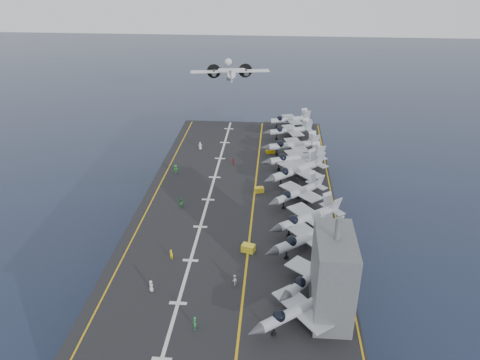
# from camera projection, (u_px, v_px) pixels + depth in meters

# --- Properties ---
(ground) EXTENTS (500.00, 500.00, 0.00)m
(ground) POSITION_uv_depth(u_px,v_px,m) (238.00, 245.00, 96.65)
(ground) COLOR #142135
(ground) RESTS_ON ground
(hull) EXTENTS (36.00, 90.00, 10.00)m
(hull) POSITION_uv_depth(u_px,v_px,m) (238.00, 224.00, 94.40)
(hull) COLOR #56595E
(hull) RESTS_ON ground
(flight_deck) EXTENTS (38.00, 92.00, 0.40)m
(flight_deck) POSITION_uv_depth(u_px,v_px,m) (238.00, 202.00, 92.06)
(flight_deck) COLOR black
(flight_deck) RESTS_ON hull
(foul_line) EXTENTS (0.35, 90.00, 0.02)m
(foul_line) POSITION_uv_depth(u_px,v_px,m) (254.00, 201.00, 91.75)
(foul_line) COLOR gold
(foul_line) RESTS_ON flight_deck
(landing_centerline) EXTENTS (0.50, 90.00, 0.02)m
(landing_centerline) POSITION_uv_depth(u_px,v_px,m) (208.00, 200.00, 92.39)
(landing_centerline) COLOR silver
(landing_centerline) RESTS_ON flight_deck
(deck_edge_port) EXTENTS (0.25, 90.00, 0.02)m
(deck_edge_port) POSITION_uv_depth(u_px,v_px,m) (154.00, 197.00, 93.18)
(deck_edge_port) COLOR gold
(deck_edge_port) RESTS_ON flight_deck
(deck_edge_stbd) EXTENTS (0.25, 90.00, 0.02)m
(deck_edge_stbd) POSITION_uv_depth(u_px,v_px,m) (333.00, 205.00, 90.63)
(deck_edge_stbd) COLOR gold
(deck_edge_stbd) RESTS_ON flight_deck
(island_superstructure) EXTENTS (5.00, 10.00, 15.00)m
(island_superstructure) POSITION_uv_depth(u_px,v_px,m) (334.00, 268.00, 60.81)
(island_superstructure) COLOR #56595E
(island_superstructure) RESTS_ON flight_deck
(fighter_jet_0) EXTENTS (16.91, 16.06, 4.90)m
(fighter_jet_0) POSITION_uv_depth(u_px,v_px,m) (298.00, 309.00, 61.10)
(fighter_jet_0) COLOR gray
(fighter_jet_0) RESTS_ON flight_deck
(fighter_jet_1) EXTENTS (15.98, 16.68, 4.84)m
(fighter_jet_1) POSITION_uv_depth(u_px,v_px,m) (313.00, 274.00, 67.59)
(fighter_jet_1) COLOR #8E979E
(fighter_jet_1) RESTS_ON flight_deck
(fighter_jet_2) EXTENTS (18.23, 17.38, 5.28)m
(fighter_jet_2) POSITION_uv_depth(u_px,v_px,m) (307.00, 237.00, 75.89)
(fighter_jet_2) COLOR #9CA5AE
(fighter_jet_2) RESTS_ON flight_deck
(fighter_jet_3) EXTENTS (18.00, 17.04, 5.21)m
(fighter_jet_3) POSITION_uv_depth(u_px,v_px,m) (308.00, 217.00, 81.60)
(fighter_jet_3) COLOR gray
(fighter_jet_3) RESTS_ON flight_deck
(fighter_jet_4) EXTENTS (16.28, 16.10, 4.77)m
(fighter_jet_4) POSITION_uv_depth(u_px,v_px,m) (298.00, 192.00, 90.32)
(fighter_jet_4) COLOR gray
(fighter_jet_4) RESTS_ON flight_deck
(fighter_jet_5) EXTENTS (18.86, 18.36, 5.50)m
(fighter_jet_5) POSITION_uv_depth(u_px,v_px,m) (297.00, 169.00, 98.49)
(fighter_jet_5) COLOR #9198A0
(fighter_jet_5) RESTS_ON flight_deck
(fighter_jet_6) EXTENTS (17.62, 14.91, 5.19)m
(fighter_jet_6) POSITION_uv_depth(u_px,v_px,m) (296.00, 157.00, 104.40)
(fighter_jet_6) COLOR #979FA7
(fighter_jet_6) RESTS_ON flight_deck
(fighter_jet_7) EXTENTS (16.59, 13.42, 5.00)m
(fighter_jet_7) POSITION_uv_depth(u_px,v_px,m) (293.00, 144.00, 111.43)
(fighter_jet_7) COLOR gray
(fighter_jet_7) RESTS_ON flight_deck
(fighter_jet_8) EXTENTS (15.43, 12.77, 4.59)m
(fighter_jet_8) POSITION_uv_depth(u_px,v_px,m) (290.00, 130.00, 120.81)
(fighter_jet_8) COLOR #98A2A9
(fighter_jet_8) RESTS_ON flight_deck
(tow_cart_a) EXTENTS (2.42, 1.95, 1.26)m
(tow_cart_a) POSITION_uv_depth(u_px,v_px,m) (248.00, 248.00, 76.57)
(tow_cart_a) COLOR yellow
(tow_cart_a) RESTS_ON flight_deck
(tow_cart_b) EXTENTS (2.04, 1.59, 1.08)m
(tow_cart_b) POSITION_uv_depth(u_px,v_px,m) (259.00, 190.00, 95.02)
(tow_cart_b) COLOR gold
(tow_cart_b) RESTS_ON flight_deck
(tow_cart_c) EXTENTS (2.26, 1.65, 1.25)m
(tow_cart_c) POSITION_uv_depth(u_px,v_px,m) (270.00, 150.00, 113.01)
(tow_cart_c) COLOR #D1A10A
(tow_cart_c) RESTS_ON flight_deck
(crew_0) EXTENTS (1.27, 1.29, 1.82)m
(crew_0) POSITION_uv_depth(u_px,v_px,m) (151.00, 286.00, 67.65)
(crew_0) COLOR silver
(crew_0) RESTS_ON flight_deck
(crew_1) EXTENTS (1.26, 1.13, 1.74)m
(crew_1) POSITION_uv_depth(u_px,v_px,m) (171.00, 254.00, 74.62)
(crew_1) COLOR #FFE107
(crew_1) RESTS_ON flight_deck
(crew_2) EXTENTS (1.26, 1.40, 1.94)m
(crew_2) POSITION_uv_depth(u_px,v_px,m) (182.00, 203.00, 89.32)
(crew_2) COLOR #268C33
(crew_2) RESTS_ON flight_deck
(crew_3) EXTENTS (1.43, 1.39, 2.00)m
(crew_3) POSITION_uv_depth(u_px,v_px,m) (176.00, 169.00, 102.63)
(crew_3) COLOR green
(crew_3) RESTS_ON flight_deck
(crew_4) EXTENTS (0.83, 1.12, 1.71)m
(crew_4) POSITION_uv_depth(u_px,v_px,m) (233.00, 161.00, 106.67)
(crew_4) COLOR red
(crew_4) RESTS_ON flight_deck
(crew_5) EXTENTS (1.35, 1.14, 1.91)m
(crew_5) POSITION_uv_depth(u_px,v_px,m) (200.00, 146.00, 114.67)
(crew_5) COLOR silver
(crew_5) RESTS_ON flight_deck
(crew_6) EXTENTS (0.81, 1.19, 1.94)m
(crew_6) POSITION_uv_depth(u_px,v_px,m) (195.00, 323.00, 60.91)
(crew_6) COLOR #258E3D
(crew_6) RESTS_ON flight_deck
(crew_7) EXTENTS (1.17, 1.28, 1.77)m
(crew_7) POSITION_uv_depth(u_px,v_px,m) (234.00, 280.00, 68.87)
(crew_7) COLOR white
(crew_7) RESTS_ON flight_deck
(transport_plane) EXTENTS (24.43, 18.57, 5.27)m
(transport_plane) POSITION_uv_depth(u_px,v_px,m) (230.00, 76.00, 132.75)
(transport_plane) COLOR silver
(fighter_jet_9) EXTENTS (15.43, 12.77, 4.59)m
(fighter_jet_9) POSITION_uv_depth(u_px,v_px,m) (290.00, 119.00, 128.38)
(fighter_jet_9) COLOR #98A2A9
(fighter_jet_9) RESTS_ON flight_deck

